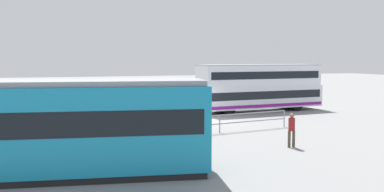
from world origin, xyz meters
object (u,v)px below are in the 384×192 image
pedestrian_crossing (292,128)px  double_decker_bus (260,87)px  pedestrian_near_railing (182,120)px  info_sign (148,108)px  tram_yellow (17,128)px

pedestrian_crossing → double_decker_bus: bearing=-112.4°
pedestrian_near_railing → info_sign: info_sign is taller
double_decker_bus → info_sign: size_ratio=4.86×
double_decker_bus → pedestrian_near_railing: 13.44m
pedestrian_near_railing → info_sign: (1.52, -1.53, 0.56)m
double_decker_bus → pedestrian_near_railing: size_ratio=6.38×
pedestrian_near_railing → info_sign: size_ratio=0.76×
pedestrian_near_railing → tram_yellow: bearing=34.5°
tram_yellow → pedestrian_crossing: bearing=-173.7°
pedestrian_near_railing → pedestrian_crossing: 6.00m
pedestrian_crossing → pedestrian_near_railing: bearing=-44.1°
double_decker_bus → info_sign: 13.65m
tram_yellow → pedestrian_near_railing: (-8.04, -5.53, -0.83)m
double_decker_bus → tram_yellow: bearing=39.4°
tram_yellow → info_sign: (-6.52, -7.06, -0.27)m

